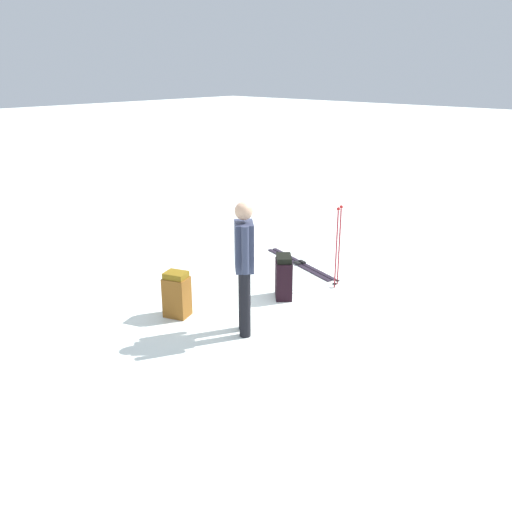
# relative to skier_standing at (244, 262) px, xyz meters

# --- Properties ---
(ground_plane) EXTENTS (80.00, 80.00, 0.00)m
(ground_plane) POSITION_rel_skier_standing_xyz_m (-0.79, -0.52, -0.95)
(ground_plane) COLOR white
(skier_standing) EXTENTS (0.42, 0.44, 1.70)m
(skier_standing) POSITION_rel_skier_standing_xyz_m (0.00, 0.00, 0.00)
(skier_standing) COLOR black
(skier_standing) RESTS_ON ground_plane
(ski_pair_near) EXTENTS (0.70, 1.77, 0.05)m
(ski_pair_near) POSITION_rel_skier_standing_xyz_m (-2.46, -1.03, -0.94)
(ski_pair_near) COLOR #261C29
(ski_pair_near) RESTS_ON ground_plane
(backpack_large_dark) EXTENTS (0.43, 0.42, 0.64)m
(backpack_large_dark) POSITION_rel_skier_standing_xyz_m (-1.19, -0.35, -0.64)
(backpack_large_dark) COLOR black
(backpack_large_dark) RESTS_ON ground_plane
(backpack_bright) EXTENTS (0.35, 0.39, 0.63)m
(backpack_bright) POSITION_rel_skier_standing_xyz_m (0.26, -1.01, -0.65)
(backpack_bright) COLOR brown
(backpack_bright) RESTS_ON ground_plane
(ski_poles_planted_near) EXTENTS (0.21, 0.11, 1.26)m
(ski_poles_planted_near) POSITION_rel_skier_standing_xyz_m (-2.07, -0.02, -0.25)
(ski_poles_planted_near) COLOR maroon
(ski_poles_planted_near) RESTS_ON ground_plane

